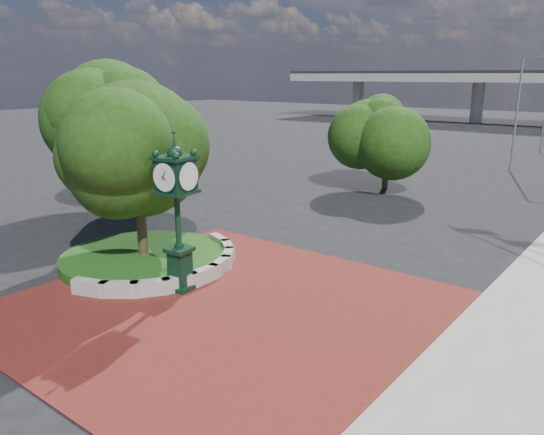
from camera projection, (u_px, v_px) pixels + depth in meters
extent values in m
plane|color=black|center=(244.00, 296.00, 17.05)|extent=(200.00, 200.00, 0.00)
cube|color=maroon|center=(223.00, 306.00, 16.28)|extent=(12.00, 12.00, 0.04)
cube|color=#9E9B93|center=(91.00, 288.00, 17.02)|extent=(1.29, 0.76, 0.54)
cube|color=#9E9B93|center=(119.00, 290.00, 16.86)|extent=(1.20, 1.04, 0.54)
cube|color=#9E9B93|center=(150.00, 288.00, 17.00)|extent=(1.00, 1.22, 0.54)
cube|color=#9E9B93|center=(180.00, 283.00, 17.41)|extent=(0.71, 1.30, 0.54)
cube|color=#9E9B93|center=(204.00, 276.00, 18.05)|extent=(0.35, 1.25, 0.54)
cube|color=#9E9B93|center=(220.00, 267.00, 18.87)|extent=(0.71, 1.30, 0.54)
cube|color=#9E9B93|center=(228.00, 258.00, 19.79)|extent=(1.00, 1.22, 0.54)
cube|color=#9E9B93|center=(228.00, 250.00, 20.72)|extent=(1.20, 1.04, 0.54)
cube|color=#9E9B93|center=(220.00, 243.00, 21.59)|extent=(1.29, 0.76, 0.54)
cylinder|color=#1E4012|center=(144.00, 258.00, 19.97)|extent=(6.10, 6.10, 0.40)
cylinder|color=#9E9B93|center=(358.00, 98.00, 90.31)|extent=(1.80, 1.80, 6.00)
cylinder|color=#9E9B93|center=(477.00, 102.00, 78.41)|extent=(1.80, 1.80, 6.00)
cylinder|color=#38281C|center=(142.00, 236.00, 19.74)|extent=(0.36, 0.36, 2.17)
sphere|color=#18380F|center=(138.00, 166.00, 19.05)|extent=(5.20, 5.20, 5.20)
cylinder|color=#38281C|center=(121.00, 185.00, 28.27)|extent=(0.36, 0.36, 2.45)
sphere|color=#18380F|center=(117.00, 130.00, 27.51)|extent=(5.60, 5.60, 5.60)
cylinder|color=#38281C|center=(385.00, 174.00, 32.86)|extent=(0.36, 0.36, 1.92)
sphere|color=#18380F|center=(387.00, 137.00, 32.27)|extent=(4.40, 4.40, 4.40)
cube|color=black|center=(181.00, 287.00, 17.59)|extent=(0.97, 0.97, 0.17)
cube|color=black|center=(180.00, 268.00, 17.41)|extent=(0.66, 0.66, 1.20)
cube|color=black|center=(179.00, 250.00, 17.25)|extent=(0.85, 0.85, 0.13)
cylinder|color=black|center=(178.00, 220.00, 16.99)|extent=(0.18, 0.18, 1.85)
cube|color=black|center=(176.00, 175.00, 16.61)|extent=(1.09, 1.09, 0.98)
cylinder|color=white|center=(165.00, 177.00, 16.18)|extent=(0.87, 0.17, 0.87)
cylinder|color=white|center=(186.00, 172.00, 17.03)|extent=(0.87, 0.17, 0.87)
cylinder|color=white|center=(163.00, 173.00, 16.86)|extent=(0.17, 0.87, 0.87)
cylinder|color=white|center=(188.00, 176.00, 16.35)|extent=(0.17, 0.87, 0.87)
sphere|color=black|center=(175.00, 153.00, 16.43)|extent=(0.48, 0.48, 0.48)
cone|color=black|center=(174.00, 142.00, 16.34)|extent=(0.20, 0.20, 0.54)
cylinder|color=slate|center=(516.00, 116.00, 37.85)|extent=(0.14, 0.14, 8.08)
cube|color=slate|center=(536.00, 57.00, 36.30)|extent=(1.62, 0.16, 0.11)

